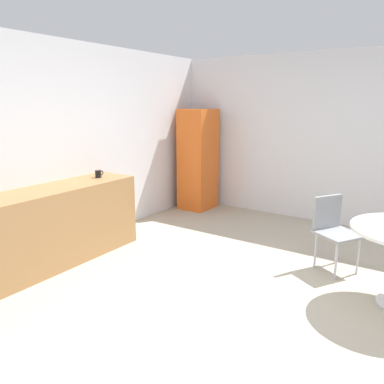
# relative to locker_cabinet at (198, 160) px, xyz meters

# --- Properties ---
(ground_plane) EXTENTS (6.00, 6.00, 0.00)m
(ground_plane) POSITION_rel_locker_cabinet_xyz_m (-2.55, -2.55, -0.87)
(ground_plane) COLOR #B2A893
(wall_back) EXTENTS (6.00, 0.10, 2.60)m
(wall_back) POSITION_rel_locker_cabinet_xyz_m (-2.55, 0.45, 0.43)
(wall_back) COLOR silver
(wall_back) RESTS_ON ground_plane
(wall_side_right) EXTENTS (0.10, 6.00, 2.60)m
(wall_side_right) POSITION_rel_locker_cabinet_xyz_m (0.45, -2.55, 0.43)
(wall_side_right) COLOR silver
(wall_side_right) RESTS_ON ground_plane
(counter_block) EXTENTS (2.16, 0.60, 0.90)m
(counter_block) POSITION_rel_locker_cabinet_xyz_m (-2.96, 0.10, -0.42)
(counter_block) COLOR #9E7042
(counter_block) RESTS_ON ground_plane
(locker_cabinet) EXTENTS (0.60, 0.50, 1.74)m
(locker_cabinet) POSITION_rel_locker_cabinet_xyz_m (0.00, 0.00, 0.00)
(locker_cabinet) COLOR orange
(locker_cabinet) RESTS_ON ground_plane
(chair_gray) EXTENTS (0.58, 0.58, 0.83)m
(chair_gray) POSITION_rel_locker_cabinet_xyz_m (-1.30, -2.63, -0.35)
(chair_gray) COLOR silver
(chair_gray) RESTS_ON ground_plane
(mug_white) EXTENTS (0.13, 0.08, 0.09)m
(mug_white) POSITION_rel_locker_cabinet_xyz_m (-2.20, 0.11, 0.08)
(mug_white) COLOR black
(mug_white) RESTS_ON counter_block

